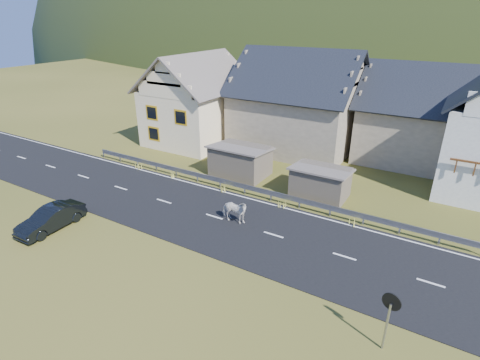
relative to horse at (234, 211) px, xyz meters
The scene contains 14 objects.
ground 1.60m from the horse, behind, with size 160.00×160.00×0.00m, color #383E13.
road 1.59m from the horse, behind, with size 60.00×7.00×0.04m, color black.
lane_markings 1.58m from the horse, behind, with size 60.00×6.60×0.01m, color silver.
guardrail 3.89m from the horse, 111.06° to the left, with size 28.10×0.09×0.75m.
shed_left 7.29m from the horse, 117.78° to the left, with size 4.30×3.30×2.40m, color brown.
shed_right 6.71m from the horse, 62.45° to the left, with size 3.80×2.90×2.20m, color brown.
house_cream 16.90m from the horse, 133.67° to the left, with size 7.80×9.80×8.30m.
house_stone_a 15.62m from the horse, 99.11° to the left, with size 10.80×9.80×8.90m.
house_stone_b 18.89m from the horse, 65.84° to the left, with size 9.80×8.80×8.10m.
mountain 181.18m from the horse, 88.85° to the left, with size 440.00×280.00×260.00m, color #1D3311.
conifer_patch 123.68m from the horse, 117.16° to the left, with size 76.00×50.00×28.00m, color black.
horse is the anchor object (origin of this frame).
car 10.47m from the horse, 145.93° to the right, with size 1.36×3.90×1.28m, color black.
traffic_mirror 10.67m from the horse, 27.32° to the right, with size 0.68×0.25×2.48m.
Camera 1 is at (11.48, -16.26, 11.33)m, focal length 28.00 mm.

